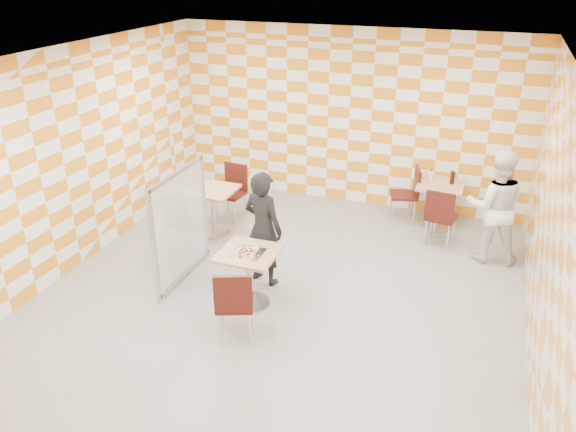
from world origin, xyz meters
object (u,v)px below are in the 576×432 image
(chair_empty_near, at_px, (181,220))
(partition, at_px, (181,225))
(man_white, at_px, (495,206))
(soda_bottle, at_px, (452,178))
(empty_table, at_px, (213,203))
(main_table, at_px, (249,269))
(chair_empty_far, at_px, (233,187))
(second_table, at_px, (439,198))
(chair_second_side, at_px, (410,190))
(sport_bottle, at_px, (431,175))
(chair_main_front, at_px, (234,301))
(chair_second_front, at_px, (440,214))
(man_dark, at_px, (263,228))

(chair_empty_near, xyz_separation_m, partition, (0.36, -0.58, 0.25))
(man_white, xyz_separation_m, soda_bottle, (-0.66, 0.88, 0.03))
(empty_table, bearing_deg, partition, -80.19)
(main_table, distance_m, chair_empty_far, 2.62)
(second_table, distance_m, chair_second_side, 0.49)
(second_table, relative_size, man_white, 0.45)
(main_table, height_order, partition, partition)
(second_table, bearing_deg, sport_bottle, 153.66)
(chair_second_side, bearing_deg, second_table, -10.42)
(empty_table, bearing_deg, soda_bottle, 23.49)
(sport_bottle, bearing_deg, man_white, -41.85)
(chair_empty_far, distance_m, partition, 2.01)
(main_table, xyz_separation_m, chair_main_front, (0.15, -0.75, 0.04))
(main_table, distance_m, soda_bottle, 3.80)
(chair_second_front, bearing_deg, chair_second_side, 126.76)
(main_table, height_order, soda_bottle, soda_bottle)
(sport_bottle, bearing_deg, chair_empty_far, -164.04)
(empty_table, height_order, sport_bottle, sport_bottle)
(chair_empty_near, bearing_deg, sport_bottle, 35.19)
(partition, bearing_deg, sport_bottle, 44.85)
(man_white, bearing_deg, empty_table, 0.53)
(man_white, bearing_deg, chair_empty_near, 10.10)
(sport_bottle, xyz_separation_m, soda_bottle, (0.33, -0.02, 0.01))
(second_table, relative_size, chair_empty_far, 0.81)
(chair_second_side, bearing_deg, empty_table, -151.62)
(empty_table, xyz_separation_m, chair_empty_far, (0.05, 0.64, 0.04))
(main_table, distance_m, second_table, 3.64)
(chair_empty_near, relative_size, partition, 0.60)
(partition, distance_m, man_dark, 1.10)
(man_white, bearing_deg, chair_empty_far, -8.32)
(chair_second_front, bearing_deg, sport_bottle, 109.16)
(man_dark, bearing_deg, main_table, 109.25)
(partition, bearing_deg, second_table, 42.31)
(chair_second_front, distance_m, chair_empty_near, 3.82)
(chair_main_front, xyz_separation_m, chair_empty_far, (-1.43, 3.03, 0.00))
(second_table, height_order, chair_second_front, chair_second_front)
(chair_empty_far, relative_size, man_white, 0.56)
(man_dark, bearing_deg, second_table, -113.99)
(chair_second_front, height_order, partition, partition)
(man_white, bearing_deg, main_table, 31.12)
(chair_empty_near, height_order, man_white, man_white)
(second_table, distance_m, empty_table, 3.58)
(chair_empty_far, bearing_deg, second_table, 13.72)
(chair_main_front, relative_size, man_dark, 0.59)
(man_dark, height_order, man_white, man_white)
(chair_main_front, bearing_deg, main_table, 101.18)
(chair_second_side, distance_m, chair_empty_near, 3.72)
(chair_second_front, distance_m, sport_bottle, 0.86)
(main_table, distance_m, chair_empty_near, 1.70)
(partition, bearing_deg, main_table, -14.81)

